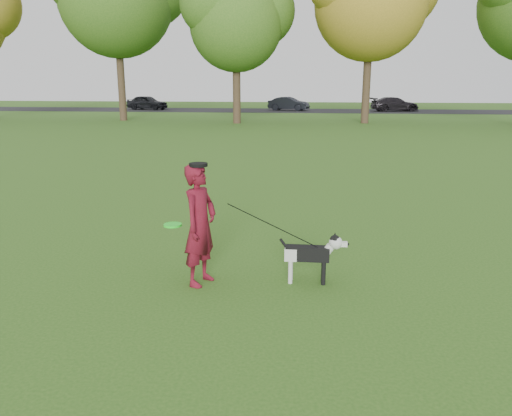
# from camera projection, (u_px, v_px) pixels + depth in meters

# --- Properties ---
(ground) EXTENTS (120.00, 120.00, 0.00)m
(ground) POSITION_uv_depth(u_px,v_px,m) (242.00, 284.00, 6.44)
(ground) COLOR #285116
(ground) RESTS_ON ground
(road) EXTENTS (120.00, 7.00, 0.02)m
(road) POSITION_uv_depth(u_px,v_px,m) (305.00, 111.00, 44.95)
(road) COLOR black
(road) RESTS_ON ground
(man) EXTENTS (0.53, 0.66, 1.56)m
(man) POSITION_uv_depth(u_px,v_px,m) (200.00, 225.00, 6.30)
(man) COLOR #580C17
(man) RESTS_ON ground
(dog) EXTENTS (0.89, 0.18, 0.68)m
(dog) POSITION_uv_depth(u_px,v_px,m) (313.00, 252.00, 6.39)
(dog) COLOR black
(dog) RESTS_ON ground
(car_left) EXTENTS (4.09, 2.44, 1.30)m
(car_left) POSITION_uv_depth(u_px,v_px,m) (147.00, 102.00, 46.44)
(car_left) COLOR black
(car_left) RESTS_ON road
(car_mid) EXTENTS (3.84, 2.19, 1.20)m
(car_mid) POSITION_uv_depth(u_px,v_px,m) (289.00, 104.00, 44.97)
(car_mid) COLOR black
(car_mid) RESTS_ON road
(car_right) EXTENTS (4.44, 2.51, 1.21)m
(car_right) POSITION_uv_depth(u_px,v_px,m) (395.00, 104.00, 43.92)
(car_right) COLOR black
(car_right) RESTS_ON road
(man_held_items) EXTENTS (2.00, 0.36, 1.12)m
(man_held_items) POSITION_uv_depth(u_px,v_px,m) (274.00, 226.00, 6.25)
(man_held_items) COLOR #1FF724
(man_held_items) RESTS_ON ground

